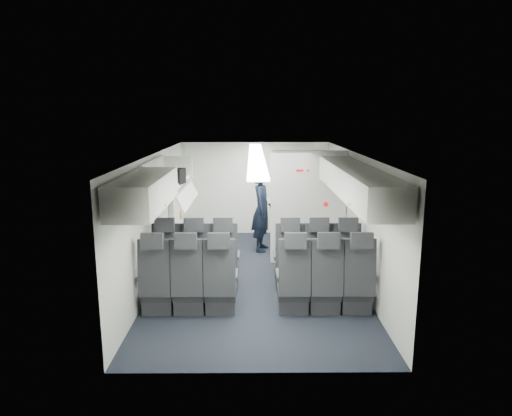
{
  "coord_description": "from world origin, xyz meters",
  "views": [
    {
      "loc": [
        -0.06,
        -7.55,
        2.82
      ],
      "look_at": [
        0.0,
        0.4,
        1.15
      ],
      "focal_mm": 32.0,
      "sensor_mm": 36.0,
      "label": 1
    }
  ],
  "objects_px": {
    "flight_attendant": "(262,210)",
    "carry_on_bag": "(171,176)",
    "boarding_door": "(175,206)",
    "seat_row_front": "(256,265)",
    "seat_row_mid": "(257,286)",
    "galley_unit": "(297,196)"
  },
  "relations": [
    {
      "from": "flight_attendant",
      "to": "galley_unit",
      "type": "bearing_deg",
      "value": -26.35
    },
    {
      "from": "boarding_door",
      "to": "carry_on_bag",
      "type": "xyz_separation_m",
      "value": [
        0.27,
        -1.88,
        0.87
      ]
    },
    {
      "from": "seat_row_mid",
      "to": "flight_attendant",
      "type": "bearing_deg",
      "value": 87.56
    },
    {
      "from": "seat_row_front",
      "to": "carry_on_bag",
      "type": "height_order",
      "value": "carry_on_bag"
    },
    {
      "from": "galley_unit",
      "to": "flight_attendant",
      "type": "bearing_deg",
      "value": -126.45
    },
    {
      "from": "boarding_door",
      "to": "carry_on_bag",
      "type": "distance_m",
      "value": 2.09
    },
    {
      "from": "seat_row_front",
      "to": "seat_row_mid",
      "type": "bearing_deg",
      "value": -90.0
    },
    {
      "from": "seat_row_front",
      "to": "seat_row_mid",
      "type": "xyz_separation_m",
      "value": [
        0.0,
        -0.9,
        0.0
      ]
    },
    {
      "from": "galley_unit",
      "to": "boarding_door",
      "type": "bearing_deg",
      "value": -155.72
    },
    {
      "from": "seat_row_front",
      "to": "galley_unit",
      "type": "relative_size",
      "value": 1.75
    },
    {
      "from": "seat_row_front",
      "to": "carry_on_bag",
      "type": "bearing_deg",
      "value": 171.57
    },
    {
      "from": "seat_row_mid",
      "to": "flight_attendant",
      "type": "relative_size",
      "value": 1.95
    },
    {
      "from": "seat_row_front",
      "to": "carry_on_bag",
      "type": "xyz_separation_m",
      "value": [
        -1.36,
        0.2,
        1.42
      ]
    },
    {
      "from": "flight_attendant",
      "to": "carry_on_bag",
      "type": "relative_size",
      "value": 4.18
    },
    {
      "from": "carry_on_bag",
      "to": "galley_unit",
      "type": "bearing_deg",
      "value": 65.21
    },
    {
      "from": "galley_unit",
      "to": "flight_attendant",
      "type": "distance_m",
      "value": 1.38
    },
    {
      "from": "seat_row_front",
      "to": "flight_attendant",
      "type": "xyz_separation_m",
      "value": [
        0.13,
        2.14,
        0.45
      ]
    },
    {
      "from": "galley_unit",
      "to": "flight_attendant",
      "type": "height_order",
      "value": "galley_unit"
    },
    {
      "from": "seat_row_mid",
      "to": "boarding_door",
      "type": "relative_size",
      "value": 1.79
    },
    {
      "from": "flight_attendant",
      "to": "carry_on_bag",
      "type": "bearing_deg",
      "value": 152.5
    },
    {
      "from": "seat_row_front",
      "to": "carry_on_bag",
      "type": "relative_size",
      "value": 8.17
    },
    {
      "from": "seat_row_front",
      "to": "boarding_door",
      "type": "height_order",
      "value": "boarding_door"
    }
  ]
}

